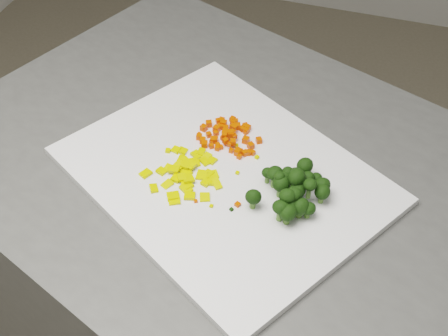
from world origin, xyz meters
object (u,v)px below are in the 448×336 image
(carrot_pile, at_px, (229,133))
(broccoli_pile, at_px, (292,187))
(counter_block, at_px, (238,319))
(cutting_board, at_px, (224,175))
(pepper_pile, at_px, (183,172))

(carrot_pile, xyz_separation_m, broccoli_pile, (0.13, -0.10, 0.01))
(counter_block, relative_size, cutting_board, 2.12)
(counter_block, distance_m, carrot_pile, 0.48)
(carrot_pile, xyz_separation_m, pepper_pile, (-0.04, -0.10, -0.01))
(counter_block, bearing_deg, broccoli_pile, -30.39)
(pepper_pile, bearing_deg, cutting_board, 24.26)
(cutting_board, bearing_deg, carrot_pile, 101.53)
(cutting_board, bearing_deg, broccoli_pile, -12.31)
(carrot_pile, bearing_deg, cutting_board, -78.47)
(counter_block, xyz_separation_m, pepper_pile, (-0.08, -0.06, 0.47))
(counter_block, xyz_separation_m, broccoli_pile, (0.09, -0.05, 0.49))
(carrot_pile, distance_m, pepper_pile, 0.11)
(pepper_pile, bearing_deg, carrot_pile, 67.38)
(counter_block, relative_size, pepper_pile, 8.23)
(cutting_board, distance_m, pepper_pile, 0.07)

